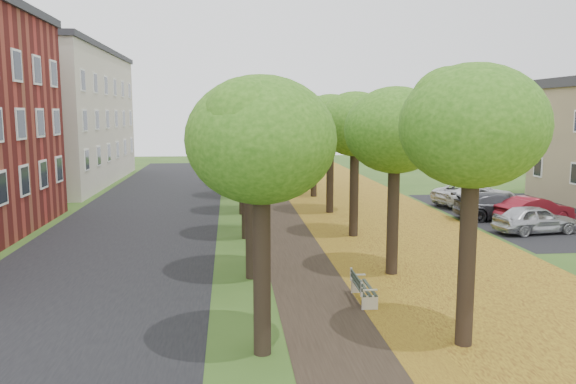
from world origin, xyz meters
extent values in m
plane|color=#2D4C19|center=(0.00, 0.00, 0.00)|extent=(120.00, 120.00, 0.00)
cube|color=black|center=(-7.50, 15.00, 0.00)|extent=(8.00, 70.00, 0.01)
cube|color=black|center=(0.00, 15.00, 0.00)|extent=(3.20, 70.00, 0.01)
cube|color=gold|center=(5.00, 15.00, 0.01)|extent=(7.50, 70.00, 0.01)
cube|color=black|center=(13.50, 16.00, 0.00)|extent=(9.00, 16.00, 0.01)
cylinder|color=black|center=(-2.20, 0.00, 1.93)|extent=(0.40, 0.40, 3.86)
ellipsoid|color=#285A12|center=(-2.20, 0.00, 5.04)|extent=(3.62, 3.62, 3.07)
cylinder|color=black|center=(-2.20, 6.00, 1.93)|extent=(0.40, 0.40, 3.86)
ellipsoid|color=#285A12|center=(-2.20, 6.00, 5.04)|extent=(3.62, 3.62, 3.07)
cylinder|color=black|center=(-2.20, 12.00, 1.93)|extent=(0.40, 0.40, 3.86)
ellipsoid|color=#285A12|center=(-2.20, 12.00, 5.04)|extent=(3.62, 3.62, 3.07)
cylinder|color=black|center=(-2.20, 18.00, 1.93)|extent=(0.40, 0.40, 3.86)
ellipsoid|color=#285A12|center=(-2.20, 18.00, 5.04)|extent=(3.62, 3.62, 3.07)
cylinder|color=black|center=(-2.20, 24.00, 1.93)|extent=(0.40, 0.40, 3.86)
ellipsoid|color=#285A12|center=(-2.20, 24.00, 5.04)|extent=(3.62, 3.62, 3.07)
cylinder|color=black|center=(-2.20, 30.00, 1.93)|extent=(0.40, 0.40, 3.86)
ellipsoid|color=#285A12|center=(-2.20, 30.00, 5.04)|extent=(3.62, 3.62, 3.07)
cylinder|color=black|center=(2.60, 0.00, 1.93)|extent=(0.40, 0.40, 3.86)
ellipsoid|color=#285A12|center=(2.60, 0.00, 5.04)|extent=(3.62, 3.62, 3.07)
cylinder|color=black|center=(2.60, 6.00, 1.93)|extent=(0.40, 0.40, 3.86)
ellipsoid|color=#285A12|center=(2.60, 6.00, 5.04)|extent=(3.62, 3.62, 3.07)
cylinder|color=black|center=(2.60, 12.00, 1.93)|extent=(0.40, 0.40, 3.86)
ellipsoid|color=#285A12|center=(2.60, 12.00, 5.04)|extent=(3.62, 3.62, 3.07)
cylinder|color=black|center=(2.60, 18.00, 1.93)|extent=(0.40, 0.40, 3.86)
ellipsoid|color=#285A12|center=(2.60, 18.00, 5.04)|extent=(3.62, 3.62, 3.07)
cylinder|color=black|center=(2.60, 24.00, 1.93)|extent=(0.40, 0.40, 3.86)
ellipsoid|color=#285A12|center=(2.60, 24.00, 5.04)|extent=(3.62, 3.62, 3.07)
cylinder|color=black|center=(2.60, 30.00, 1.93)|extent=(0.40, 0.40, 3.86)
ellipsoid|color=#285A12|center=(2.60, 30.00, 5.04)|extent=(3.62, 3.62, 3.07)
cube|color=beige|center=(-17.00, 33.00, 5.00)|extent=(10.00, 20.00, 10.00)
cube|color=#2D2D33|center=(-17.00, 33.00, 10.20)|extent=(10.30, 20.30, 0.40)
cube|color=#263028|center=(0.98, 3.31, 0.41)|extent=(0.46, 1.66, 0.04)
cube|color=#263028|center=(0.74, 3.31, 0.66)|extent=(0.07, 1.65, 0.24)
cube|color=silver|center=(0.97, 2.56, 0.21)|extent=(0.46, 0.06, 0.41)
cube|color=silver|center=(1.00, 4.06, 0.21)|extent=(0.46, 0.06, 0.41)
cube|color=silver|center=(0.97, 2.56, 0.58)|extent=(0.41, 0.06, 0.04)
cube|color=silver|center=(1.00, 4.06, 0.58)|extent=(0.41, 0.06, 0.04)
imported|color=#B6B7BB|center=(11.00, 11.69, 0.65)|extent=(4.01, 2.07, 1.31)
imported|color=maroon|center=(12.29, 14.01, 0.66)|extent=(4.22, 2.32, 1.32)
imported|color=#323237|center=(11.00, 15.00, 0.69)|extent=(4.94, 2.42, 1.38)
imported|color=silver|center=(11.53, 19.24, 0.71)|extent=(5.51, 3.59, 1.41)
camera|label=1|loc=(-2.89, -12.24, 5.49)|focal=35.00mm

